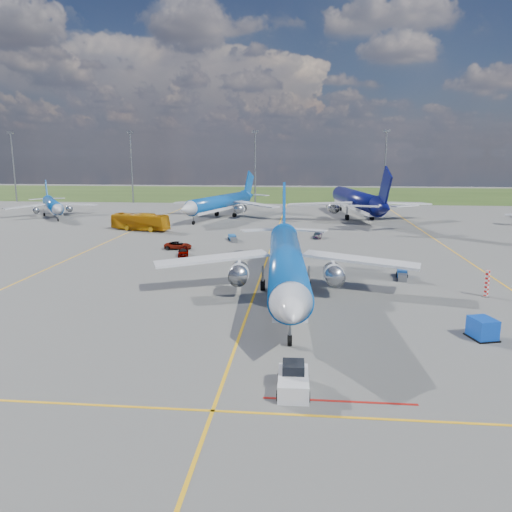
# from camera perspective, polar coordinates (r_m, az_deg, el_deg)

# --- Properties ---
(ground) EXTENTS (400.00, 400.00, 0.00)m
(ground) POSITION_cam_1_polar(r_m,az_deg,el_deg) (50.99, -0.91, -6.38)
(ground) COLOR #575754
(ground) RESTS_ON ground
(grass_strip) EXTENTS (400.00, 80.00, 0.01)m
(grass_strip) POSITION_cam_1_polar(r_m,az_deg,el_deg) (198.88, 3.93, 7.10)
(grass_strip) COLOR #2D4719
(grass_strip) RESTS_ON ground
(taxiway_lines) EXTENTS (60.25, 160.00, 0.02)m
(taxiway_lines) POSITION_cam_1_polar(r_m,az_deg,el_deg) (77.68, 1.48, -0.06)
(taxiway_lines) COLOR yellow
(taxiway_lines) RESTS_ON ground
(floodlight_masts) EXTENTS (202.20, 0.50, 22.70)m
(floodlight_masts) POSITION_cam_1_polar(r_m,az_deg,el_deg) (158.27, 7.26, 10.42)
(floodlight_masts) COLOR slate
(floodlight_masts) RESTS_ON ground
(warning_post) EXTENTS (0.50, 0.50, 3.00)m
(warning_post) POSITION_cam_1_polar(r_m,az_deg,el_deg) (61.51, 24.88, -2.88)
(warning_post) COLOR red
(warning_post) RESTS_ON ground
(bg_jet_nw) EXTENTS (37.68, 39.92, 8.34)m
(bg_jet_nw) POSITION_cam_1_polar(r_m,az_deg,el_deg) (137.11, -22.14, 4.20)
(bg_jet_nw) COLOR #0B4CA4
(bg_jet_nw) RESTS_ON ground
(bg_jet_nnw) EXTENTS (41.85, 48.19, 10.67)m
(bg_jet_nnw) POSITION_cam_1_polar(r_m,az_deg,el_deg) (125.21, -4.05, 4.40)
(bg_jet_nnw) COLOR #0B4CA4
(bg_jet_nnw) RESTS_ON ground
(bg_jet_n) EXTENTS (44.83, 54.47, 12.85)m
(bg_jet_n) POSITION_cam_1_polar(r_m,az_deg,el_deg) (126.25, 11.35, 4.26)
(bg_jet_n) COLOR #080B42
(bg_jet_n) RESTS_ON ground
(main_airliner) EXTENTS (35.45, 45.15, 11.34)m
(main_airliner) POSITION_cam_1_polar(r_m,az_deg,el_deg) (56.20, 3.45, -4.68)
(main_airliner) COLOR #0B4CA4
(main_airliner) RESTS_ON ground
(pushback_tug) EXTENTS (2.13, 5.50, 1.86)m
(pushback_tug) POSITION_cam_1_polar(r_m,az_deg,el_deg) (34.78, 4.28, -14.02)
(pushback_tug) COLOR silver
(pushback_tug) RESTS_ON ground
(uld_container) EXTENTS (2.36, 2.68, 1.81)m
(uld_container) POSITION_cam_1_polar(r_m,az_deg,el_deg) (47.91, 24.47, -7.53)
(uld_container) COLOR #0C3EB2
(uld_container) RESTS_ON ground
(apron_bus) EXTENTS (13.10, 6.39, 3.56)m
(apron_bus) POSITION_cam_1_polar(r_m,az_deg,el_deg) (106.65, -13.10, 3.82)
(apron_bus) COLOR orange
(apron_bus) RESTS_ON ground
(service_car_a) EXTENTS (2.40, 4.20, 1.35)m
(service_car_a) POSITION_cam_1_polar(r_m,az_deg,el_deg) (78.74, -8.32, 0.48)
(service_car_a) COLOR #999999
(service_car_a) RESTS_ON ground
(service_car_b) EXTENTS (4.76, 2.52, 1.28)m
(service_car_b) POSITION_cam_1_polar(r_m,az_deg,el_deg) (84.52, -8.91, 1.20)
(service_car_b) COLOR #999999
(service_car_b) RESTS_ON ground
(service_car_c) EXTENTS (2.04, 4.14, 1.16)m
(service_car_c) POSITION_cam_1_polar(r_m,az_deg,el_deg) (95.27, 7.03, 2.40)
(service_car_c) COLOR #999999
(service_car_c) RESTS_ON ground
(baggage_tug_w) EXTENTS (1.79, 4.43, 0.97)m
(baggage_tug_w) POSITION_cam_1_polar(r_m,az_deg,el_deg) (67.11, 16.36, -2.03)
(baggage_tug_w) COLOR #1B4EA5
(baggage_tug_w) RESTS_ON ground
(baggage_tug_c) EXTENTS (2.27, 4.44, 0.96)m
(baggage_tug_c) POSITION_cam_1_polar(r_m,az_deg,el_deg) (91.80, -2.67, 2.04)
(baggage_tug_c) COLOR #1A579F
(baggage_tug_c) RESTS_ON ground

